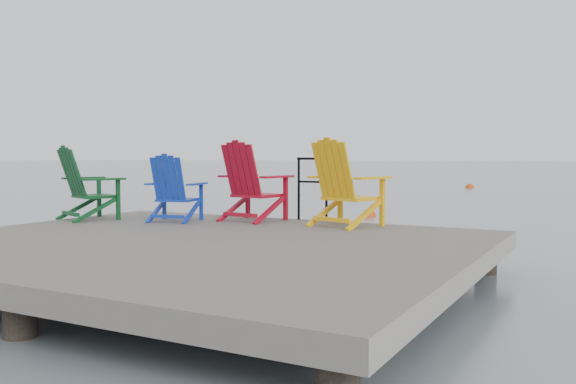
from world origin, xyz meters
The scene contains 9 objects.
ground centered at (0.00, 0.00, 0.00)m, with size 400.00×400.00×0.00m, color slate.
dock centered at (0.00, 0.00, 0.35)m, with size 6.00×5.00×1.40m.
handrail centered at (0.25, 2.45, 1.04)m, with size 0.48×0.04×0.90m.
chair_green centered at (-2.65, 0.97, 1.02)m, with size 0.99×0.94×1.03m.
chair_blue centered at (-1.38, 1.38, 0.96)m, with size 0.84×0.80×0.92m.
chair_red centered at (-0.47, 1.96, 1.05)m, with size 0.94×0.88×1.10m.
chair_yellow centered at (0.94, 1.96, 1.06)m, with size 1.03×0.98×1.11m.
buoy_a centered at (-1.08, 8.22, 0.00)m, with size 0.32×0.32×0.32m, color #D23D0C.
buoy_b centered at (-1.84, 22.86, 0.00)m, with size 0.38×0.38×0.38m, color #CE3F0C.
Camera 1 is at (4.07, -5.32, 1.41)m, focal length 38.00 mm.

